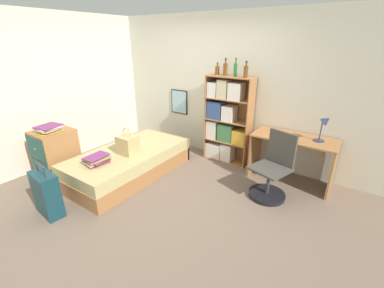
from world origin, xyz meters
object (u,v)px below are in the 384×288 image
Objects in this scene: bottle_blue at (246,71)px; desk at (292,151)px; suitcase at (47,194)px; desk_chair at (271,177)px; book_stack_on_bed at (97,160)px; desk_lamp at (325,124)px; bottle_clear at (235,69)px; handbag at (128,145)px; bookcase at (225,122)px; bottle_brown at (225,69)px; magazine_pile_on_dresser at (49,128)px; dresser at (56,154)px; bed at (130,162)px; bottle_green at (217,70)px.

desk is at bearing -5.88° from bottle_blue.
desk_chair is (2.25, 2.06, 0.00)m from suitcase.
desk_lamp is (2.71, 1.91, 0.54)m from book_stack_on_bed.
bottle_clear is at bearing 58.68° from book_stack_on_bed.
desk is at bearing 38.76° from book_stack_on_bed.
book_stack_on_bed is at bearing -125.79° from bottle_blue.
bookcase reaches higher than handbag.
bottle_brown is (-0.05, 0.01, 0.92)m from bookcase.
bottle_clear is at bearing 176.42° from desk_lamp.
dresser is at bearing 118.97° from magazine_pile_on_dresser.
handbag is 1.33m from suitcase.
desk is at bearing -5.79° from bottle_brown.
bed is at bearing 138.68° from handbag.
bottle_clear is at bearing 170.39° from bottle_blue.
magazine_pile_on_dresser is 1.82× the size of bottle_green.
desk_chair is (1.36, -0.74, -1.35)m from bottle_green.
book_stack_on_bed is 0.39× the size of desk_chair.
bottle_clear is 1.15× the size of bottle_blue.
suitcase is 1.93× the size of magazine_pile_on_dresser.
dresser is 3.38m from bottle_blue.
desk is at bearing -5.71° from bookcase.
handbag is 0.61× the size of suitcase.
bottle_green is at bearing 66.83° from book_stack_on_bed.
dresser is at bearing -131.63° from bottle_brown.
bookcase is 0.94m from bottle_clear.
bottle_clear is 1.86m from desk_chair.
bottle_green is (1.73, 2.21, 0.79)m from magazine_pile_on_dresser.
handbag reaches higher than bed.
bookcase reaches higher than desk_chair.
bottle_blue is (0.39, -0.04, -0.01)m from bottle_brown.
magazine_pile_on_dresser reaches higher than bed.
bottle_brown is 0.19m from bottle_clear.
dresser is 2.93m from bookcase.
desk_lamp is (3.59, 2.06, 0.62)m from dresser.
desk_chair is (1.15, -0.72, -0.45)m from bookcase.
desk_chair is (-0.48, -0.63, -0.73)m from desk_lamp.
book_stack_on_bed is 2.49m from bottle_green.
magazine_pile_on_dresser reaches higher than suitcase.
bottle_green is 0.72× the size of bottle_brown.
desk reaches higher than suitcase.
bottle_blue is at bearing -5.61° from bottle_green.
bottle_brown is at bearing -5.69° from bottle_green.
bookcase reaches higher than magazine_pile_on_dresser.
dresser is 3.15m from bottle_brown.
bottle_brown reaches higher than book_stack_on_bed.
magazine_pile_on_dresser reaches higher than book_stack_on_bed.
bottle_green is at bearing 51.85° from magazine_pile_on_dresser.
bottle_clear is (1.10, 1.50, 1.10)m from handbag.
bottle_green is at bearing 173.84° from bookcase.
desk_lamp is at bearing -2.63° from bottle_blue.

